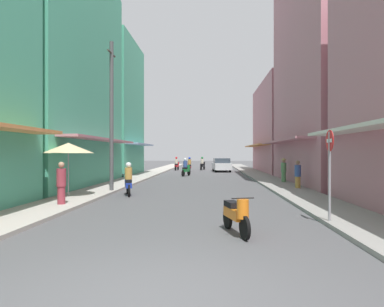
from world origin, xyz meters
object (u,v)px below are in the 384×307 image
at_px(parked_car, 221,165).
at_px(motorbike_green, 186,168).
at_px(pedestrian_crossing, 284,169).
at_px(vendor_umbrella, 68,148).
at_px(motorbike_orange, 236,214).
at_px(utility_pole, 112,116).
at_px(motorbike_black, 203,164).
at_px(pedestrian_far, 298,175).
at_px(pedestrian_midway, 61,185).
at_px(motorbike_blue, 128,181).
at_px(street_sign_no_entry, 330,163).
at_px(motorbike_red, 177,164).
at_px(motorbike_maroon, 189,165).

bearing_deg(parked_car, motorbike_green, -114.40).
xyz_separation_m(parked_car, pedestrian_crossing, (3.64, -14.16, 0.22)).
bearing_deg(vendor_umbrella, parked_car, 71.64).
xyz_separation_m(motorbike_orange, pedestrian_crossing, (4.16, 14.12, 0.45)).
relative_size(vendor_umbrella, utility_pole, 0.32).
xyz_separation_m(motorbike_black, motorbike_green, (-1.19, -10.62, 0.00)).
height_order(pedestrian_far, vendor_umbrella, vendor_umbrella).
xyz_separation_m(pedestrian_far, utility_pole, (-9.73, -1.65, 3.11)).
height_order(motorbike_green, pedestrian_midway, pedestrian_midway).
relative_size(motorbike_green, vendor_umbrella, 0.71).
bearing_deg(motorbike_black, motorbike_green, -96.39).
bearing_deg(motorbike_blue, street_sign_no_entry, -40.63).
distance_m(motorbike_black, utility_pole, 23.66).
xyz_separation_m(motorbike_red, parked_car, (5.12, -2.57, 0.04)).
height_order(motorbike_black, street_sign_no_entry, street_sign_no_entry).
xyz_separation_m(parked_car, vendor_umbrella, (-7.37, -22.22, 1.49)).
relative_size(motorbike_maroon, pedestrian_crossing, 1.06).
bearing_deg(pedestrian_midway, pedestrian_crossing, 44.99).
distance_m(motorbike_maroon, pedestrian_crossing, 15.61).
bearing_deg(utility_pole, motorbike_black, 80.02).
height_order(motorbike_maroon, pedestrian_crossing, pedestrian_crossing).
xyz_separation_m(pedestrian_midway, pedestrian_far, (10.21, 6.34, -0.04)).
relative_size(motorbike_red, street_sign_no_entry, 0.68).
bearing_deg(pedestrian_far, motorbike_red, 112.71).
bearing_deg(motorbike_black, street_sign_no_entry, -81.98).
xyz_separation_m(motorbike_blue, motorbike_black, (2.94, 24.17, 0.00)).
bearing_deg(motorbike_orange, vendor_umbrella, 138.48).
relative_size(pedestrian_far, utility_pole, 0.21).
distance_m(motorbike_maroon, motorbike_black, 3.82).
bearing_deg(motorbike_black, utility_pole, -99.98).
xyz_separation_m(motorbike_blue, pedestrian_far, (8.60, 2.73, 0.10)).
xyz_separation_m(motorbike_maroon, motorbike_black, (1.34, 3.57, 0.00)).
distance_m(motorbike_red, pedestrian_crossing, 18.88).
bearing_deg(motorbike_blue, pedestrian_midway, -114.07).
xyz_separation_m(vendor_umbrella, street_sign_no_entry, (9.53, -4.82, -0.51)).
bearing_deg(motorbike_green, motorbike_blue, -97.34).
bearing_deg(pedestrian_midway, motorbike_red, 86.72).
distance_m(motorbike_orange, pedestrian_far, 10.94).
height_order(parked_car, utility_pole, utility_pole).
bearing_deg(pedestrian_crossing, motorbike_red, 117.63).
distance_m(motorbike_black, pedestrian_far, 22.18).
relative_size(motorbike_orange, motorbike_green, 1.02).
bearing_deg(motorbike_orange, motorbike_red, 98.47).
xyz_separation_m(motorbike_orange, motorbike_green, (-2.79, 20.97, 0.20)).
xyz_separation_m(pedestrian_midway, street_sign_no_entry, (8.83, -2.58, 0.88)).
height_order(motorbike_red, parked_car, motorbike_red).
bearing_deg(pedestrian_far, parked_car, 101.06).
height_order(motorbike_maroon, street_sign_no_entry, street_sign_no_entry).
relative_size(motorbike_blue, pedestrian_crossing, 1.03).
bearing_deg(motorbike_blue, motorbike_red, 90.15).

